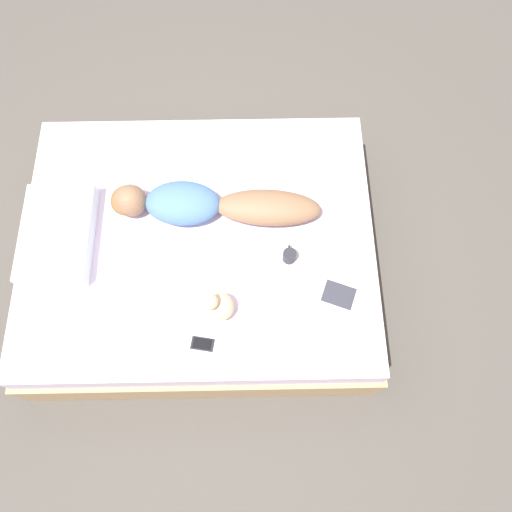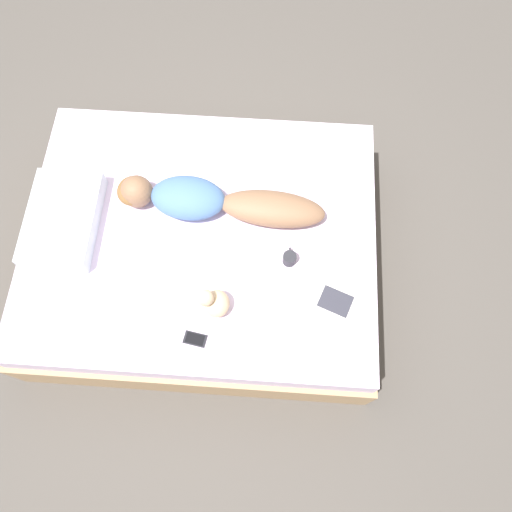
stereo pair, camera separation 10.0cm
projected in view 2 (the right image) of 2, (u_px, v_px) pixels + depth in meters
name	position (u px, v px, depth m)	size (l,w,h in m)	color
ground_plane	(208.00, 264.00, 3.75)	(12.00, 12.00, 0.00)	#4C4742
bed	(205.00, 250.00, 3.48)	(1.89, 2.32, 0.57)	tan
person	(211.00, 201.00, 3.20)	(0.35, 1.36, 0.21)	brown
open_magazine	(329.00, 317.00, 3.00)	(0.52, 0.42, 0.01)	silver
coffee_mug	(289.00, 258.00, 3.10)	(0.12, 0.08, 0.08)	#232328
cell_phone	(195.00, 339.00, 2.95)	(0.10, 0.15, 0.01)	black
plush_toy	(214.00, 302.00, 2.94)	(0.17, 0.19, 0.23)	#D1B289
pillow	(63.00, 219.00, 3.18)	(0.66, 0.43, 0.13)	silver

